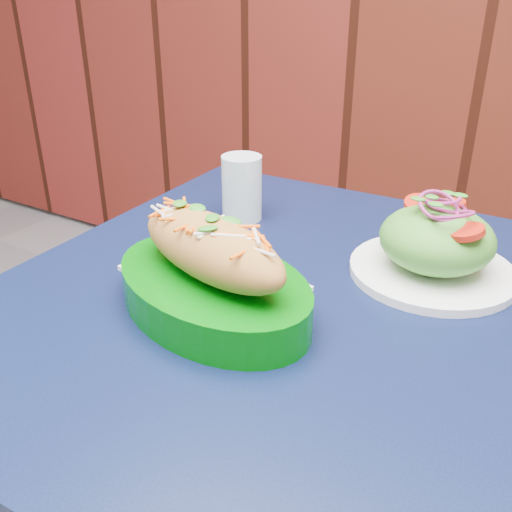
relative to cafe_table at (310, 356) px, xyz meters
The scene contains 4 objects.
cafe_table is the anchor object (origin of this frame).
banh_mi_basket 0.19m from the cafe_table, 137.69° to the right, with size 0.32×0.25×0.13m.
salad_plate 0.22m from the cafe_table, 53.04° to the left, with size 0.22×0.22×0.11m.
water_glass 0.31m from the cafe_table, 141.11° to the left, with size 0.07×0.07×0.11m, color silver.
Camera 1 is at (0.72, 1.21, 1.12)m, focal length 40.00 mm.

